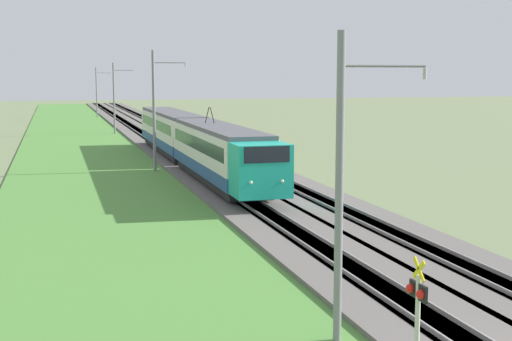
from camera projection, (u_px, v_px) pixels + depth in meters
The scene contains 11 objects.
ballast_main at pixel (174, 155), 63.53m from camera, with size 240.00×4.40×0.30m.
ballast_adjacent at pixel (218, 154), 64.64m from camera, with size 240.00×4.40×0.30m.
track_main at pixel (174, 155), 63.53m from camera, with size 240.00×1.57×0.45m.
track_adjacent at pixel (218, 154), 64.63m from camera, with size 240.00×1.57×0.45m.
grass_verge at pixel (96, 159), 61.70m from camera, with size 240.00×13.60×0.12m.
passenger_train at pixel (192, 139), 54.82m from camera, with size 39.68×3.00×5.09m.
crossing_signal_near at pixel (417, 319), 15.10m from camera, with size 0.70×0.23×3.43m.
catenary_mast_near at pixel (341, 187), 18.69m from camera, with size 0.22×2.56×8.37m.
catenary_mast_mid at pixel (155, 110), 52.58m from camera, with size 0.22×2.56×9.05m.
catenary_mast_far at pixel (115, 98), 86.54m from camera, with size 0.22×2.56×8.73m.
catenary_mast_distant at pixel (97, 92), 120.49m from camera, with size 0.22×2.56×8.51m.
Camera 1 is at (-12.76, 10.18, 7.23)m, focal length 50.00 mm.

